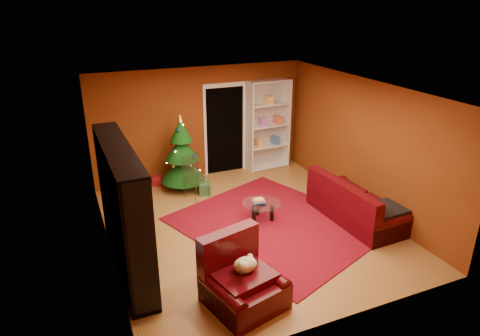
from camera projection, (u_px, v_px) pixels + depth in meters
name	position (u px, v px, depth m)	size (l,w,h in m)	color
floor	(248.00, 228.00, 8.09)	(5.00, 5.50, 0.05)	olive
ceiling	(249.00, 88.00, 7.09)	(5.00, 5.50, 0.05)	silver
wall_back	(200.00, 123.00, 9.96)	(5.00, 0.05, 2.60)	maroon
wall_left	(102.00, 186.00, 6.67)	(0.05, 5.50, 2.60)	maroon
wall_right	(364.00, 145.00, 8.51)	(0.05, 5.50, 2.60)	maroon
doorway	(225.00, 131.00, 10.23)	(1.06, 0.60, 2.16)	black
rug	(275.00, 224.00, 8.15)	(2.96, 3.46, 0.02)	maroon
media_unit	(123.00, 209.00, 6.56)	(0.41, 2.66, 2.04)	black
christmas_tree	(182.00, 154.00, 9.36)	(0.97, 0.97, 1.74)	#0B390D
gift_box_teal	(144.00, 201.00, 8.77)	(0.30, 0.30, 0.30)	#1A6269
gift_box_green	(205.00, 189.00, 9.36)	(0.25, 0.25, 0.25)	#285D30
gift_box_red	(157.00, 181.00, 9.83)	(0.21, 0.21, 0.21)	maroon
white_bookshelf	(268.00, 125.00, 10.47)	(1.05, 0.38, 2.27)	white
armchair	(245.00, 280.00, 5.90)	(1.05, 1.05, 0.82)	#350409
dog	(245.00, 265.00, 5.89)	(0.40, 0.30, 0.27)	beige
sofa	(356.00, 200.00, 8.18)	(2.01, 0.90, 0.86)	#350409
coffee_table	(261.00, 211.00, 8.23)	(0.75, 0.75, 0.47)	gray
acrylic_chair	(196.00, 179.00, 9.09)	(0.43, 0.47, 0.85)	#66605B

